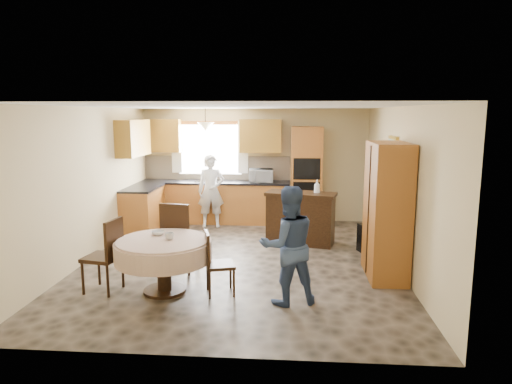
{
  "coord_description": "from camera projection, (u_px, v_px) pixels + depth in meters",
  "views": [
    {
      "loc": [
        0.81,
        -7.14,
        2.39
      ],
      "look_at": [
        0.24,
        0.3,
        1.1
      ],
      "focal_mm": 32.0,
      "sensor_mm": 36.0,
      "label": 1
    }
  ],
  "objects": [
    {
      "name": "sideboard",
      "position": [
        301.0,
        220.0,
        8.44
      ],
      "size": [
        1.35,
        0.81,
        0.91
      ],
      "primitive_type": "cube",
      "rotation": [
        0.0,
        0.0,
        -0.24
      ],
      "color": "#331E0E",
      "rests_on": "floor"
    },
    {
      "name": "dining_table",
      "position": [
        163.0,
        251.0,
        6.1
      ],
      "size": [
        1.29,
        1.29,
        0.73
      ],
      "color": "#331E0E",
      "rests_on": "floor"
    },
    {
      "name": "microwave",
      "position": [
        261.0,
        176.0,
        9.9
      ],
      "size": [
        0.55,
        0.4,
        0.29
      ],
      "primitive_type": "imported",
      "rotation": [
        0.0,
        0.0,
        0.09
      ],
      "color": "silver",
      "rests_on": "counter_back"
    },
    {
      "name": "cupboard",
      "position": [
        387.0,
        211.0,
        6.64
      ],
      "size": [
        0.52,
        1.04,
        1.99
      ],
      "primitive_type": "cube",
      "color": "#CA7935",
      "rests_on": "floor"
    },
    {
      "name": "wall_right",
      "position": [
        399.0,
        188.0,
        7.09
      ],
      "size": [
        0.02,
        6.0,
        2.5
      ],
      "primitive_type": "cube",
      "color": "tan",
      "rests_on": "floor"
    },
    {
      "name": "space_heater",
      "position": [
        369.0,
        238.0,
        7.98
      ],
      "size": [
        0.41,
        0.34,
        0.49
      ],
      "primitive_type": "cube",
      "rotation": [
        0.0,
        0.0,
        0.3
      ],
      "color": "black",
      "rests_on": "floor"
    },
    {
      "name": "curtain_left",
      "position": [
        176.0,
        147.0,
        10.22
      ],
      "size": [
        0.22,
        0.02,
        1.15
      ],
      "primitive_type": "cube",
      "color": "white",
      "rests_on": "wall_back"
    },
    {
      "name": "backsplash",
      "position": [
        217.0,
        168.0,
        10.29
      ],
      "size": [
        3.3,
        0.02,
        0.55
      ],
      "primitive_type": "cube",
      "color": "#CAB18F",
      "rests_on": "wall_back"
    },
    {
      "name": "chair_right",
      "position": [
        215.0,
        260.0,
        6.05
      ],
      "size": [
        0.46,
        0.46,
        0.86
      ],
      "rotation": [
        0.0,
        0.0,
        1.84
      ],
      "color": "#331E0E",
      "rests_on": "floor"
    },
    {
      "name": "bottle_sideboard",
      "position": [
        317.0,
        188.0,
        8.32
      ],
      "size": [
        0.15,
        0.15,
        0.3
      ],
      "primitive_type": "imported",
      "rotation": [
        0.0,
        0.0,
        -0.31
      ],
      "color": "silver",
      "rests_on": "sideboard"
    },
    {
      "name": "bowl_table",
      "position": [
        158.0,
        233.0,
        6.3
      ],
      "size": [
        0.2,
        0.2,
        0.06
      ],
      "primitive_type": "imported",
      "rotation": [
        0.0,
        0.0,
        -0.16
      ],
      "color": "#B2B2B2",
      "rests_on": "dining_table"
    },
    {
      "name": "wall_front",
      "position": [
        204.0,
        235.0,
        4.33
      ],
      "size": [
        5.0,
        0.02,
        2.5
      ],
      "primitive_type": "cube",
      "color": "tan",
      "rests_on": "floor"
    },
    {
      "name": "person_sink",
      "position": [
        211.0,
        191.0,
        9.66
      ],
      "size": [
        0.62,
        0.46,
        1.54
      ],
      "primitive_type": "imported",
      "rotation": [
        0.0,
        0.0,
        0.18
      ],
      "color": "silver",
      "rests_on": "floor"
    },
    {
      "name": "cup_table",
      "position": [
        169.0,
        236.0,
        6.07
      ],
      "size": [
        0.14,
        0.14,
        0.09
      ],
      "primitive_type": "imported",
      "rotation": [
        0.0,
        0.0,
        -0.25
      ],
      "color": "#B2B2B2",
      "rests_on": "dining_table"
    },
    {
      "name": "wall_cab_side",
      "position": [
        133.0,
        138.0,
        9.11
      ],
      "size": [
        0.33,
        1.2,
        0.72
      ],
      "primitive_type": "cube",
      "color": "#BC892F",
      "rests_on": "wall_left"
    },
    {
      "name": "counter_left",
      "position": [
        142.0,
        188.0,
        9.27
      ],
      "size": [
        0.64,
        1.2,
        0.04
      ],
      "primitive_type": "cube",
      "color": "black",
      "rests_on": "base_cab_left"
    },
    {
      "name": "oven_upper",
      "position": [
        307.0,
        169.0,
        9.52
      ],
      "size": [
        0.56,
        0.01,
        0.45
      ],
      "primitive_type": "cube",
      "color": "black",
      "rests_on": "oven_tower"
    },
    {
      "name": "curtain_right",
      "position": [
        243.0,
        147.0,
        10.1
      ],
      "size": [
        0.22,
        0.02,
        1.15
      ],
      "primitive_type": "cube",
      "color": "white",
      "rests_on": "wall_back"
    },
    {
      "name": "person_dining",
      "position": [
        288.0,
        245.0,
        5.72
      ],
      "size": [
        0.87,
        0.77,
        1.52
      ],
      "primitive_type": "imported",
      "rotation": [
        0.0,
        0.0,
        3.44
      ],
      "color": "#344871",
      "rests_on": "floor"
    },
    {
      "name": "base_cab_left",
      "position": [
        143.0,
        210.0,
        9.35
      ],
      "size": [
        0.6,
        1.2,
        0.88
      ],
      "primitive_type": "cube",
      "color": "#CA7935",
      "rests_on": "floor"
    },
    {
      "name": "wall_cab_right",
      "position": [
        261.0,
        136.0,
        9.94
      ],
      "size": [
        0.9,
        0.33,
        0.72
      ],
      "primitive_type": "cube",
      "color": "#BC892F",
      "rests_on": "wall_back"
    },
    {
      "name": "counter_back",
      "position": [
        215.0,
        182.0,
        10.05
      ],
      "size": [
        3.3,
        0.64,
        0.04
      ],
      "primitive_type": "cube",
      "color": "black",
      "rests_on": "base_cab_back"
    },
    {
      "name": "chair_back",
      "position": [
        178.0,
        234.0,
        6.87
      ],
      "size": [
        0.52,
        0.52,
        1.09
      ],
      "rotation": [
        0.0,
        0.0,
        3.02
      ],
      "color": "#331E0E",
      "rests_on": "floor"
    },
    {
      "name": "pendant",
      "position": [
        206.0,
        127.0,
        9.66
      ],
      "size": [
        0.36,
        0.36,
        0.18
      ],
      "primitive_type": "cone",
      "rotation": [
        3.14,
        0.0,
        0.0
      ],
      "color": "beige",
      "rests_on": "ceiling"
    },
    {
      "name": "chair_left",
      "position": [
        107.0,
        252.0,
        6.12
      ],
      "size": [
        0.51,
        0.51,
        1.01
      ],
      "rotation": [
        0.0,
        0.0,
        -1.75
      ],
      "color": "#331E0E",
      "rests_on": "floor"
    },
    {
      "name": "framed_picture",
      "position": [
        393.0,
        151.0,
        7.42
      ],
      "size": [
        0.06,
        0.57,
        0.47
      ],
      "color": "gold",
      "rests_on": "wall_right"
    },
    {
      "name": "ceiling",
      "position": [
        239.0,
        106.0,
        7.06
      ],
      "size": [
        5.0,
        6.0,
        0.01
      ],
      "primitive_type": "cube",
      "color": "white",
      "rests_on": "wall_back"
    },
    {
      "name": "base_cab_back",
      "position": [
        215.0,
        203.0,
        10.13
      ],
      "size": [
        3.3,
        0.6,
        0.88
      ],
      "primitive_type": "cube",
      "color": "#CA7935",
      "rests_on": "floor"
    },
    {
      "name": "wall_back",
      "position": [
        254.0,
        165.0,
        10.22
      ],
      "size": [
        5.0,
        0.02,
        2.5
      ],
      "primitive_type": "cube",
      "color": "tan",
      "rests_on": "floor"
    },
    {
      "name": "wall_left",
      "position": [
        88.0,
        184.0,
        7.46
      ],
      "size": [
        0.02,
        6.0,
        2.5
      ],
      "primitive_type": "cube",
      "color": "tan",
      "rests_on": "floor"
    },
    {
      "name": "window",
      "position": [
        210.0,
        149.0,
        10.22
      ],
      "size": [
        1.4,
        0.03,
        1.1
      ],
      "primitive_type": "cube",
      "color": "white",
      "rests_on": "wall_back"
    },
    {
      "name": "wall_cab_left",
      "position": [
        162.0,
        136.0,
        10.1
      ],
      "size": [
        0.85,
        0.33,
        0.72
      ],
      "primitive_type": "cube",
      "color": "#BC892F",
      "rests_on": "wall_back"
    },
    {
      "name": "bowl_sideboard",
      "position": [
        289.0,
        194.0,
        8.38
      ],
      "size": [
        0.25,
        0.25,
        0.05
      ],
      "primitive_type": "imported",
      "rotation": [
        0.0,
        0.0,
        0.2
      ],
      "color": "#B2B2B2",
      "rests_on": "sideboard"
    },
    {
      "name": "oven_lower",
      "position": [
        306.0,
        192.0,
        9.61
      ],
      "size": [
        0.56,
        0.01,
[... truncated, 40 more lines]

